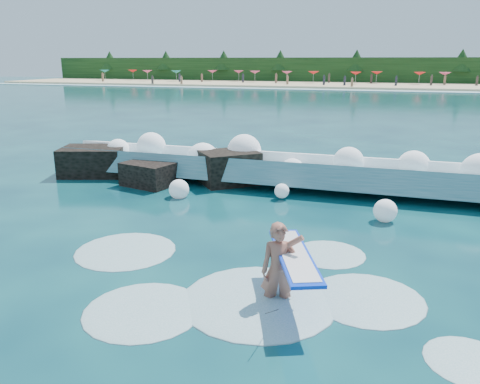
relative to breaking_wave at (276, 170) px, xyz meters
The scene contains 11 objects.
ground 7.65m from the breaking_wave, 98.37° to the right, with size 200.00×200.00×0.00m, color #072A39.
beach 70.46m from the breaking_wave, 90.90° to the left, with size 140.00×20.00×0.40m, color tan.
wet_band 59.46m from the breaking_wave, 91.07° to the left, with size 140.00×5.00×0.08m, color silver.
treeline 80.48m from the breaking_wave, 90.79° to the left, with size 140.00×4.00×5.00m, color black.
breaking_wave is the anchor object (origin of this frame).
rock_cluster 4.86m from the breaking_wave, behind, with size 8.45×3.39×1.42m.
surfer_with_board 8.93m from the breaking_wave, 75.47° to the right, with size 1.54×3.02×1.90m.
wave_spray 0.45m from the breaking_wave, 53.91° to the right, with size 14.60×4.58×1.83m.
surf_foam 8.51m from the breaking_wave, 81.21° to the right, with size 9.35×5.74×0.15m.
beach_umbrellas 72.76m from the breaking_wave, 90.82° to the left, with size 109.52×6.47×0.50m.
beachgoers 68.21m from the breaking_wave, 88.84° to the left, with size 102.03×13.62×1.91m.
Camera 1 is at (5.11, -9.10, 4.50)m, focal length 35.00 mm.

